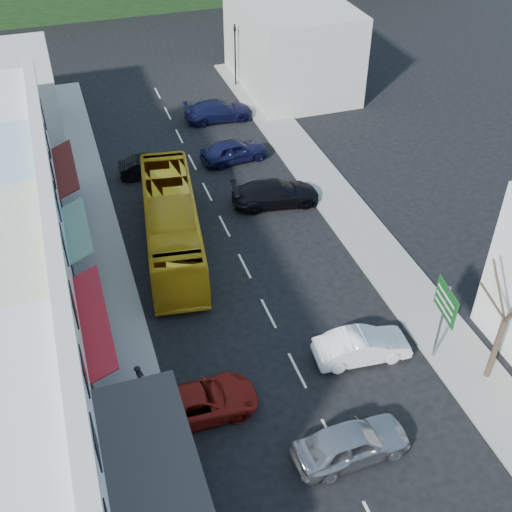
% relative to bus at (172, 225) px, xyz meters
% --- Properties ---
extents(ground, '(120.00, 120.00, 0.00)m').
position_rel_bus_xyz_m(ground, '(3.32, -10.89, -1.55)').
color(ground, black).
rests_on(ground, ground).
extents(sidewalk_left, '(3.00, 52.00, 0.15)m').
position_rel_bus_xyz_m(sidewalk_left, '(-4.18, -0.89, -1.48)').
color(sidewalk_left, gray).
rests_on(sidewalk_left, ground).
extents(sidewalk_right, '(3.00, 52.00, 0.15)m').
position_rel_bus_xyz_m(sidewalk_right, '(10.82, -0.89, -1.48)').
color(sidewalk_right, gray).
rests_on(sidewalk_right, ground).
extents(distant_block_right, '(8.00, 12.00, 7.00)m').
position_rel_bus_xyz_m(distant_block_right, '(14.32, 19.11, 1.95)').
color(distant_block_right, '#B7B2A8').
rests_on(distant_block_right, ground).
extents(bus, '(4.07, 11.83, 3.10)m').
position_rel_bus_xyz_m(bus, '(0.00, 0.00, 0.00)').
color(bus, gold).
rests_on(bus, ground).
extents(car_silver, '(4.46, 1.96, 1.40)m').
position_rel_bus_xyz_m(car_silver, '(3.71, -15.77, -0.85)').
color(car_silver, '#9F9FA4').
rests_on(car_silver, ground).
extents(car_white, '(4.54, 2.17, 1.40)m').
position_rel_bus_xyz_m(car_white, '(6.43, -11.07, -0.85)').
color(car_white, white).
rests_on(car_white, ground).
extents(car_red, '(4.61, 1.94, 1.40)m').
position_rel_bus_xyz_m(car_red, '(-1.49, -11.80, -0.85)').
color(car_red, maroon).
rests_on(car_red, ground).
extents(car_black_near, '(4.70, 2.40, 1.40)m').
position_rel_bus_xyz_m(car_black_near, '(7.03, 2.40, -0.85)').
color(car_black_near, black).
rests_on(car_black_near, ground).
extents(car_navy_mid, '(4.56, 2.24, 1.40)m').
position_rel_bus_xyz_m(car_navy_mid, '(6.15, 8.38, -0.85)').
color(car_navy_mid, black).
rests_on(car_navy_mid, ground).
extents(car_black_far, '(4.50, 2.06, 1.40)m').
position_rel_bus_xyz_m(car_black_far, '(0.29, 8.30, -0.85)').
color(car_black_far, black).
rests_on(car_black_far, ground).
extents(car_navy_far, '(4.59, 2.07, 1.40)m').
position_rel_bus_xyz_m(car_navy_far, '(6.84, 14.77, -0.85)').
color(car_navy_far, black).
rests_on(car_navy_far, ground).
extents(pedestrian_left, '(0.54, 0.68, 1.70)m').
position_rel_bus_xyz_m(pedestrian_left, '(-3.67, -9.99, -0.55)').
color(pedestrian_left, black).
rests_on(pedestrian_left, sidewalk_left).
extents(direction_sign, '(0.74, 2.02, 4.37)m').
position_rel_bus_xyz_m(direction_sign, '(9.64, -12.15, 0.63)').
color(direction_sign, '#0F5318').
rests_on(direction_sign, ground).
extents(street_tree, '(2.76, 2.76, 7.14)m').
position_rel_bus_xyz_m(street_tree, '(11.32, -13.98, 2.02)').
color(street_tree, '#3A2C20').
rests_on(street_tree, ground).
extents(traffic_signal, '(1.22, 1.39, 5.22)m').
position_rel_bus_xyz_m(traffic_signal, '(9.92, 20.41, 1.06)').
color(traffic_signal, black).
rests_on(traffic_signal, ground).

